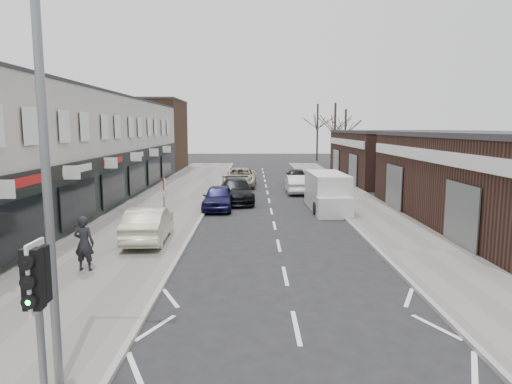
{
  "coord_description": "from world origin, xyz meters",
  "views": [
    {
      "loc": [
        -1.06,
        -8.77,
        4.93
      ],
      "look_at": [
        -0.97,
        7.79,
        2.6
      ],
      "focal_mm": 32.0,
      "sensor_mm": 36.0,
      "label": 1
    }
  ],
  "objects_px": {
    "pedestrian": "(84,243)",
    "warning_sign": "(164,188)",
    "parked_car_left_c": "(240,178)",
    "traffic_light": "(37,293)",
    "sedan_on_pavement": "(148,224)",
    "parked_car_right_a": "(297,184)",
    "white_van": "(327,193)",
    "parked_car_right_b": "(296,176)",
    "parked_car_left_b": "(237,191)",
    "street_lamp": "(54,146)",
    "parked_car_left_a": "(218,198)"
  },
  "relations": [
    {
      "from": "traffic_light",
      "to": "street_lamp",
      "type": "xyz_separation_m",
      "value": [
        -0.13,
        1.22,
        2.2
      ]
    },
    {
      "from": "street_lamp",
      "to": "parked_car_right_a",
      "type": "xyz_separation_m",
      "value": [
        6.73,
        26.36,
        -3.92
      ]
    },
    {
      "from": "warning_sign",
      "to": "parked_car_right_a",
      "type": "height_order",
      "value": "warning_sign"
    },
    {
      "from": "white_van",
      "to": "sedan_on_pavement",
      "type": "distance_m",
      "value": 12.1
    },
    {
      "from": "street_lamp",
      "to": "parked_car_right_a",
      "type": "height_order",
      "value": "street_lamp"
    },
    {
      "from": "white_van",
      "to": "parked_car_right_a",
      "type": "height_order",
      "value": "white_van"
    },
    {
      "from": "pedestrian",
      "to": "parked_car_left_c",
      "type": "distance_m",
      "value": 23.6
    },
    {
      "from": "pedestrian",
      "to": "parked_car_left_a",
      "type": "height_order",
      "value": "pedestrian"
    },
    {
      "from": "parked_car_right_a",
      "to": "sedan_on_pavement",
      "type": "bearing_deg",
      "value": 63.3
    },
    {
      "from": "warning_sign",
      "to": "sedan_on_pavement",
      "type": "bearing_deg",
      "value": -103.49
    },
    {
      "from": "parked_car_left_a",
      "to": "warning_sign",
      "type": "bearing_deg",
      "value": -105.76
    },
    {
      "from": "white_van",
      "to": "parked_car_left_a",
      "type": "relative_size",
      "value": 1.33
    },
    {
      "from": "traffic_light",
      "to": "pedestrian",
      "type": "bearing_deg",
      "value": 106.15
    },
    {
      "from": "pedestrian",
      "to": "parked_car_right_a",
      "type": "distance_m",
      "value": 21.28
    },
    {
      "from": "parked_car_left_a",
      "to": "parked_car_left_b",
      "type": "xyz_separation_m",
      "value": [
        1.0,
        2.68,
        0.04
      ]
    },
    {
      "from": "street_lamp",
      "to": "sedan_on_pavement",
      "type": "relative_size",
      "value": 1.79
    },
    {
      "from": "parked_car_left_c",
      "to": "parked_car_right_b",
      "type": "height_order",
      "value": "parked_car_left_c"
    },
    {
      "from": "sedan_on_pavement",
      "to": "parked_car_left_c",
      "type": "height_order",
      "value": "sedan_on_pavement"
    },
    {
      "from": "pedestrian",
      "to": "warning_sign",
      "type": "bearing_deg",
      "value": -99.84
    },
    {
      "from": "warning_sign",
      "to": "white_van",
      "type": "xyz_separation_m",
      "value": [
        8.56,
        6.46,
        -1.15
      ]
    },
    {
      "from": "parked_car_left_b",
      "to": "parked_car_right_a",
      "type": "bearing_deg",
      "value": 40.05
    },
    {
      "from": "parked_car_left_b",
      "to": "traffic_light",
      "type": "bearing_deg",
      "value": -99.66
    },
    {
      "from": "white_van",
      "to": "parked_car_right_a",
      "type": "xyz_separation_m",
      "value": [
        -1.2,
        7.09,
        -0.36
      ]
    },
    {
      "from": "white_van",
      "to": "parked_car_right_b",
      "type": "bearing_deg",
      "value": 91.46
    },
    {
      "from": "pedestrian",
      "to": "parked_car_left_a",
      "type": "xyz_separation_m",
      "value": [
        3.6,
        12.31,
        -0.32
      ]
    },
    {
      "from": "parked_car_left_b",
      "to": "parked_car_left_c",
      "type": "bearing_deg",
      "value": 85.74
    },
    {
      "from": "street_lamp",
      "to": "warning_sign",
      "type": "relative_size",
      "value": 2.96
    },
    {
      "from": "white_van",
      "to": "pedestrian",
      "type": "bearing_deg",
      "value": -131.97
    },
    {
      "from": "parked_car_left_b",
      "to": "parked_car_left_c",
      "type": "height_order",
      "value": "parked_car_left_c"
    },
    {
      "from": "parked_car_left_c",
      "to": "parked_car_right_b",
      "type": "bearing_deg",
      "value": 16.23
    },
    {
      "from": "sedan_on_pavement",
      "to": "traffic_light",
      "type": "bearing_deg",
      "value": 92.8
    },
    {
      "from": "warning_sign",
      "to": "parked_car_left_a",
      "type": "bearing_deg",
      "value": 73.47
    },
    {
      "from": "sedan_on_pavement",
      "to": "parked_car_right_b",
      "type": "xyz_separation_m",
      "value": [
        8.21,
        20.33,
        -0.11
      ]
    },
    {
      "from": "sedan_on_pavement",
      "to": "parked_car_right_a",
      "type": "distance_m",
      "value": 17.08
    },
    {
      "from": "traffic_light",
      "to": "parked_car_right_a",
      "type": "xyz_separation_m",
      "value": [
        6.6,
        27.57,
        -1.72
      ]
    },
    {
      "from": "traffic_light",
      "to": "parked_car_left_a",
      "type": "xyz_separation_m",
      "value": [
        1.2,
        20.6,
        -1.67
      ]
    },
    {
      "from": "traffic_light",
      "to": "parked_car_right_b",
      "type": "relative_size",
      "value": 0.7
    },
    {
      "from": "street_lamp",
      "to": "warning_sign",
      "type": "height_order",
      "value": "street_lamp"
    },
    {
      "from": "sedan_on_pavement",
      "to": "parked_car_left_b",
      "type": "height_order",
      "value": "sedan_on_pavement"
    },
    {
      "from": "pedestrian",
      "to": "sedan_on_pavement",
      "type": "bearing_deg",
      "value": -100.84
    },
    {
      "from": "parked_car_left_b",
      "to": "parked_car_left_c",
      "type": "relative_size",
      "value": 0.95
    },
    {
      "from": "traffic_light",
      "to": "sedan_on_pavement",
      "type": "relative_size",
      "value": 0.69
    },
    {
      "from": "pedestrian",
      "to": "parked_car_left_b",
      "type": "xyz_separation_m",
      "value": [
        4.6,
        14.99,
        -0.28
      ]
    },
    {
      "from": "white_van",
      "to": "parked_car_left_a",
      "type": "distance_m",
      "value": 6.61
    },
    {
      "from": "street_lamp",
      "to": "warning_sign",
      "type": "bearing_deg",
      "value": 92.84
    },
    {
      "from": "pedestrian",
      "to": "parked_car_right_a",
      "type": "xyz_separation_m",
      "value": [
        9.0,
        19.28,
        -0.37
      ]
    },
    {
      "from": "sedan_on_pavement",
      "to": "pedestrian",
      "type": "distance_m",
      "value": 4.26
    },
    {
      "from": "white_van",
      "to": "parked_car_left_b",
      "type": "bearing_deg",
      "value": 151.4
    },
    {
      "from": "parked_car_left_b",
      "to": "parked_car_right_b",
      "type": "bearing_deg",
      "value": 58.46
    },
    {
      "from": "pedestrian",
      "to": "parked_car_left_c",
      "type": "relative_size",
      "value": 0.33
    }
  ]
}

